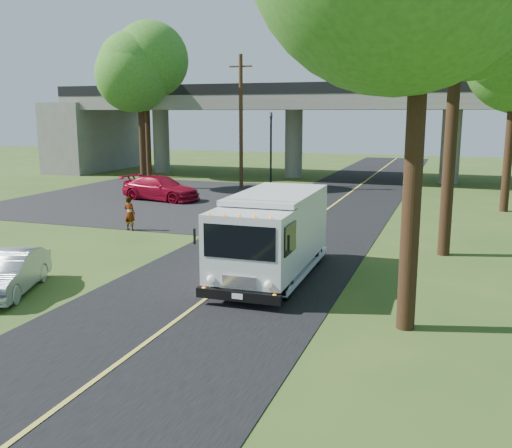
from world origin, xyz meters
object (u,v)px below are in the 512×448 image
at_px(tree_left_lot, 141,71).
at_px(tree_left_far, 147,83).
at_px(step_van, 272,233).
at_px(utility_pole, 241,121).
at_px(red_sedan, 161,188).
at_px(pedestrian, 130,213).
at_px(silver_sedan, 8,273).
at_px(traffic_signal, 271,141).

xyz_separation_m(tree_left_lot, tree_left_far, (-3.00, 6.00, -0.45)).
bearing_deg(tree_left_far, step_van, -53.06).
bearing_deg(utility_pole, tree_left_far, 157.57).
relative_size(tree_left_lot, tree_left_far, 1.06).
distance_m(red_sedan, pedestrian, 8.98).
relative_size(silver_sedan, pedestrian, 2.41).
distance_m(step_van, pedestrian, 9.68).
height_order(traffic_signal, step_van, traffic_signal).
xyz_separation_m(silver_sedan, pedestrian, (-1.50, 9.04, 0.16)).
height_order(utility_pole, silver_sedan, utility_pole).
height_order(traffic_signal, tree_left_lot, tree_left_lot).
bearing_deg(step_van, utility_pole, 112.28).
bearing_deg(tree_left_far, pedestrian, -62.84).
bearing_deg(red_sedan, silver_sedan, -155.91).
bearing_deg(tree_left_far, tree_left_lot, -63.43).
bearing_deg(silver_sedan, traffic_signal, 70.03).
bearing_deg(step_van, traffic_signal, 106.89).
height_order(tree_left_far, pedestrian, tree_left_far).
bearing_deg(red_sedan, tree_left_lot, 49.10).
height_order(utility_pole, red_sedan, utility_pole).
bearing_deg(traffic_signal, step_van, -72.09).
bearing_deg(traffic_signal, pedestrian, -93.90).
height_order(traffic_signal, tree_left_far, tree_left_far).
relative_size(tree_left_lot, red_sedan, 2.11).
distance_m(utility_pole, tree_left_far, 10.45).
bearing_deg(pedestrian, step_van, 155.51).
bearing_deg(silver_sedan, tree_left_lot, 89.71).
relative_size(utility_pole, pedestrian, 5.86).
height_order(utility_pole, tree_left_far, tree_left_far).
distance_m(tree_left_lot, step_van, 24.08).
xyz_separation_m(red_sedan, pedestrian, (3.04, -8.44, 0.04)).
distance_m(tree_left_lot, pedestrian, 16.08).
bearing_deg(silver_sedan, utility_pole, 73.66).
relative_size(utility_pole, tree_left_far, 0.91).
xyz_separation_m(traffic_signal, utility_pole, (-1.50, -2.00, 1.40)).
height_order(tree_left_far, step_van, tree_left_far).
relative_size(red_sedan, silver_sedan, 1.35).
height_order(tree_left_lot, tree_left_far, tree_left_lot).
relative_size(tree_left_lot, pedestrian, 6.84).
relative_size(traffic_signal, pedestrian, 3.39).
xyz_separation_m(traffic_signal, red_sedan, (-4.20, -8.51, -2.48)).
height_order(tree_left_far, red_sedan, tree_left_far).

